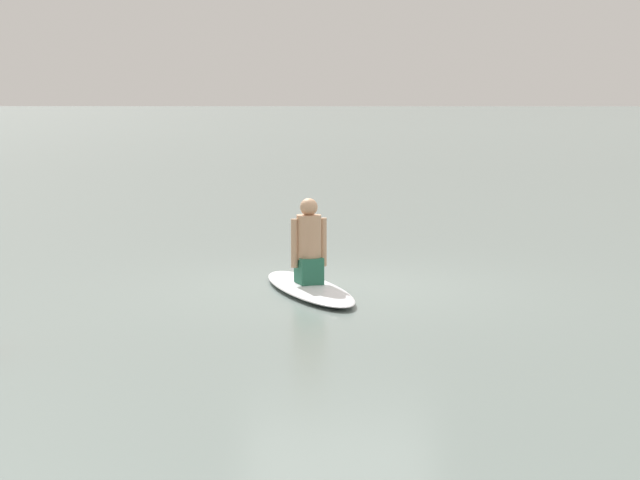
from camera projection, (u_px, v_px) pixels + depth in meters
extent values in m
plane|color=slate|center=(339.00, 287.00, 14.25)|extent=(400.00, 400.00, 0.00)
ellipsoid|color=white|center=(309.00, 288.00, 13.82)|extent=(1.58, 2.80, 0.12)
cube|color=#26664C|center=(309.00, 270.00, 13.79)|extent=(0.39, 0.43, 0.33)
cylinder|color=tan|center=(309.00, 237.00, 13.73)|extent=(0.39, 0.39, 0.55)
sphere|color=tan|center=(309.00, 207.00, 13.68)|extent=(0.22, 0.22, 0.22)
cylinder|color=tan|center=(323.00, 242.00, 13.80)|extent=(0.11, 0.11, 0.60)
cylinder|color=tan|center=(295.00, 243.00, 13.68)|extent=(0.11, 0.11, 0.60)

